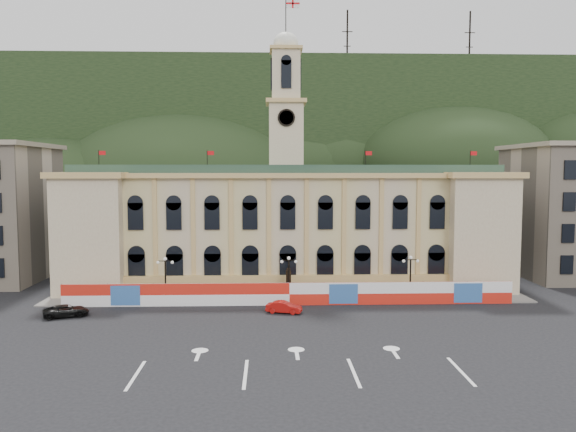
{
  "coord_description": "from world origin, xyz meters",
  "views": [
    {
      "loc": [
        -2.24,
        -46.17,
        14.9
      ],
      "look_at": [
        -0.06,
        18.0,
        9.69
      ],
      "focal_mm": 35.0,
      "sensor_mm": 36.0,
      "label": 1
    }
  ],
  "objects_px": {
    "red_sedan": "(284,307)",
    "statue": "(288,289)",
    "black_suv": "(66,311)",
    "lamp_center": "(289,274)"
  },
  "relations": [
    {
      "from": "red_sedan",
      "to": "statue",
      "type": "bearing_deg",
      "value": 8.28
    },
    {
      "from": "red_sedan",
      "to": "black_suv",
      "type": "bearing_deg",
      "value": 106.56
    },
    {
      "from": "lamp_center",
      "to": "red_sedan",
      "type": "xyz_separation_m",
      "value": [
        -0.7,
        -5.41,
        -2.46
      ]
    },
    {
      "from": "statue",
      "to": "lamp_center",
      "type": "distance_m",
      "value": 2.14
    },
    {
      "from": "statue",
      "to": "lamp_center",
      "type": "xyz_separation_m",
      "value": [
        0.0,
        -1.0,
        1.89
      ]
    },
    {
      "from": "red_sedan",
      "to": "lamp_center",
      "type": "bearing_deg",
      "value": 7.13
    },
    {
      "from": "black_suv",
      "to": "statue",
      "type": "bearing_deg",
      "value": -92.28
    },
    {
      "from": "lamp_center",
      "to": "red_sedan",
      "type": "height_order",
      "value": "lamp_center"
    },
    {
      "from": "statue",
      "to": "red_sedan",
      "type": "relative_size",
      "value": 0.94
    },
    {
      "from": "lamp_center",
      "to": "red_sedan",
      "type": "distance_m",
      "value": 5.99
    }
  ]
}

